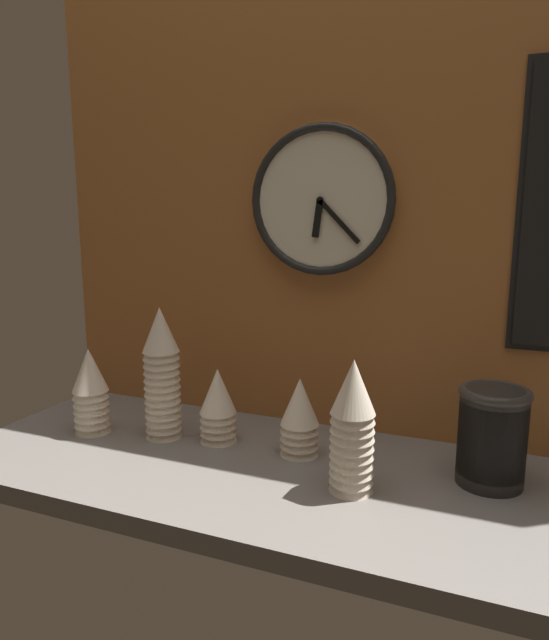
% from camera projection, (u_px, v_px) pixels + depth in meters
% --- Properties ---
extents(ground_plane, '(1.60, 0.56, 0.04)m').
position_uv_depth(ground_plane, '(329.00, 483.00, 1.13)').
color(ground_plane, slate).
extents(wall_tiled_back, '(1.60, 0.03, 1.05)m').
position_uv_depth(wall_tiled_back, '(368.00, 205.00, 1.27)').
color(wall_tiled_back, '#A3602D').
rests_on(wall_tiled_back, ground_plane).
extents(cup_stack_center_left, '(0.08, 0.08, 0.17)m').
position_uv_depth(cup_stack_center_left, '(218.00, 405.00, 1.27)').
color(cup_stack_center_left, beige).
rests_on(cup_stack_center_left, ground_plane).
extents(cup_stack_center_right, '(0.08, 0.08, 0.25)m').
position_uv_depth(cup_stack_center_right, '(352.00, 426.00, 1.04)').
color(cup_stack_center_right, beige).
rests_on(cup_stack_center_right, ground_plane).
extents(cup_stack_far_left, '(0.08, 0.08, 0.20)m').
position_uv_depth(cup_stack_far_left, '(91.00, 390.00, 1.33)').
color(cup_stack_far_left, beige).
rests_on(cup_stack_far_left, ground_plane).
extents(cup_stack_left, '(0.08, 0.08, 0.30)m').
position_uv_depth(cup_stack_left, '(162.00, 373.00, 1.29)').
color(cup_stack_left, beige).
rests_on(cup_stack_left, ground_plane).
extents(cup_stack_center, '(0.08, 0.08, 0.17)m').
position_uv_depth(cup_stack_center, '(300.00, 417.00, 1.21)').
color(cup_stack_center, beige).
rests_on(cup_stack_center, ground_plane).
extents(bowl_stack_right, '(0.13, 0.13, 0.19)m').
position_uv_depth(bowl_stack_right, '(492.00, 434.00, 1.07)').
color(bowl_stack_right, black).
rests_on(bowl_stack_right, ground_plane).
extents(wall_clock, '(0.34, 0.03, 0.34)m').
position_uv_depth(wall_clock, '(321.00, 201.00, 1.28)').
color(wall_clock, beige).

